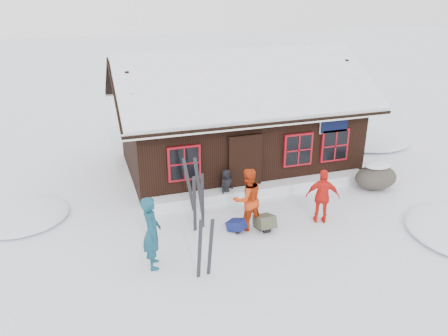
% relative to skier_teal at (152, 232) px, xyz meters
% --- Properties ---
extents(ground, '(120.00, 120.00, 0.00)m').
position_rel_skier_teal_xyz_m(ground, '(2.66, 0.67, -0.93)').
color(ground, white).
rests_on(ground, ground).
extents(mountain_hut, '(8.90, 6.09, 4.42)m').
position_rel_skier_teal_xyz_m(mountain_hut, '(4.16, 5.65, 0.64)').
color(mountain_hut, black).
rests_on(mountain_hut, ground).
extents(snow_drift, '(7.60, 0.60, 0.35)m').
position_rel_skier_teal_xyz_m(snow_drift, '(4.16, 2.92, -0.76)').
color(snow_drift, white).
rests_on(snow_drift, ground).
extents(snow_mounds, '(20.60, 13.20, 0.48)m').
position_rel_skier_teal_xyz_m(snow_mounds, '(4.32, 2.53, -0.93)').
color(snow_mounds, white).
rests_on(snow_mounds, ground).
extents(skier_teal, '(0.50, 0.72, 1.87)m').
position_rel_skier_teal_xyz_m(skier_teal, '(0.00, 0.00, 0.00)').
color(skier_teal, '#124456').
rests_on(skier_teal, ground).
extents(skier_orange_left, '(0.95, 0.78, 1.82)m').
position_rel_skier_teal_xyz_m(skier_orange_left, '(2.84, 1.01, -0.03)').
color(skier_orange_left, '#BD340D').
rests_on(skier_orange_left, ground).
extents(skier_orange_right, '(1.04, 0.77, 1.64)m').
position_rel_skier_teal_xyz_m(skier_orange_right, '(5.02, 0.65, -0.12)').
color(skier_orange_right, red).
rests_on(skier_orange_right, ground).
extents(skier_crouched, '(0.62, 0.57, 1.07)m').
position_rel_skier_teal_xyz_m(skier_crouched, '(2.85, 2.87, -0.40)').
color(skier_crouched, black).
rests_on(skier_crouched, ground).
extents(boulder, '(1.46, 1.10, 0.85)m').
position_rel_skier_teal_xyz_m(boulder, '(7.97, 2.13, -0.50)').
color(boulder, '#4B443C').
rests_on(boulder, ground).
extents(ski_pair_left, '(0.45, 0.10, 1.55)m').
position_rel_skier_teal_xyz_m(ski_pair_left, '(1.10, -0.78, -0.21)').
color(ski_pair_left, black).
rests_on(ski_pair_left, ground).
extents(ski_pair_mid, '(0.58, 0.34, 1.82)m').
position_rel_skier_teal_xyz_m(ski_pair_mid, '(1.67, 2.41, -0.07)').
color(ski_pair_mid, black).
rests_on(ski_pair_mid, ground).
extents(ski_pair_right, '(0.36, 0.17, 1.71)m').
position_rel_skier_teal_xyz_m(ski_pair_right, '(1.53, 1.38, -0.13)').
color(ski_pair_right, black).
rests_on(ski_pair_right, ground).
extents(ski_poles, '(0.23, 0.11, 1.28)m').
position_rel_skier_teal_xyz_m(ski_poles, '(3.39, 2.13, -0.33)').
color(ski_poles, black).
rests_on(ski_poles, ground).
extents(backpack_blue, '(0.59, 0.62, 0.27)m').
position_rel_skier_teal_xyz_m(backpack_blue, '(2.50, 0.92, -0.80)').
color(backpack_blue, navy).
rests_on(backpack_blue, ground).
extents(backpack_olive, '(0.49, 0.64, 0.34)m').
position_rel_skier_teal_xyz_m(backpack_olive, '(3.28, 0.76, -0.76)').
color(backpack_olive, '#454733').
rests_on(backpack_olive, ground).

